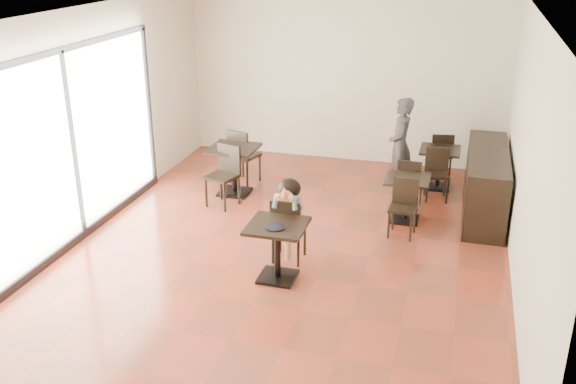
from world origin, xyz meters
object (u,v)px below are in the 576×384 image
(chair_mid_b, at_px, (403,209))
(chair_left_b, at_px, (222,177))
(child, at_px, (289,220))
(adult_patron, at_px, (400,145))
(chair_left_a, at_px, (245,156))
(child_table, at_px, (277,252))
(cafe_table_mid, at_px, (406,199))
(cafe_table_left, at_px, (234,170))
(child_chair, at_px, (289,228))
(chair_mid_a, at_px, (410,183))
(chair_back_b, at_px, (437,175))
(cafe_table_back, at_px, (438,168))
(chair_back_a, at_px, (441,155))

(chair_mid_b, bearing_deg, chair_left_b, 177.72)
(child, bearing_deg, adult_patron, 69.06)
(child, relative_size, chair_left_a, 1.17)
(child_table, height_order, adult_patron, adult_patron)
(cafe_table_mid, bearing_deg, chair_mid_b, -90.00)
(cafe_table_left, height_order, chair_left_b, chair_left_b)
(adult_patron, xyz_separation_m, chair_left_b, (-2.66, -1.44, -0.32))
(child_chair, distance_m, cafe_table_mid, 2.20)
(chair_mid_a, distance_m, chair_back_b, 0.59)
(cafe_table_mid, xyz_separation_m, chair_left_a, (-2.92, 0.91, 0.14))
(cafe_table_back, height_order, chair_mid_b, chair_mid_b)
(child_table, bearing_deg, chair_back_a, 67.76)
(chair_back_a, bearing_deg, cafe_table_mid, 70.41)
(chair_left_b, height_order, chair_back_b, chair_left_b)
(chair_mid_b, height_order, chair_left_a, chair_left_a)
(chair_back_a, bearing_deg, adult_patron, 43.63)
(child, height_order, chair_left_a, child)
(child, bearing_deg, child_chair, 180.00)
(child_table, distance_m, chair_mid_b, 2.20)
(child_table, distance_m, cafe_table_mid, 2.65)
(cafe_table_mid, bearing_deg, cafe_table_left, 173.06)
(adult_patron, distance_m, chair_mid_b, 1.85)
(cafe_table_back, height_order, chair_left_a, chair_left_a)
(chair_left_a, bearing_deg, child_chair, 138.19)
(chair_left_a, bearing_deg, cafe_table_left, 107.76)
(adult_patron, relative_size, chair_left_b, 1.65)
(chair_mid_a, relative_size, chair_left_b, 0.85)
(child, xyz_separation_m, cafe_table_back, (1.78, 3.25, -0.22))
(cafe_table_mid, distance_m, chair_back_a, 2.13)
(child_chair, distance_m, adult_patron, 3.17)
(chair_left_a, bearing_deg, chair_left_b, 107.76)
(child_table, relative_size, cafe_table_left, 0.93)
(cafe_table_back, bearing_deg, child, -118.70)
(cafe_table_left, distance_m, chair_back_a, 3.74)
(child_chair, distance_m, chair_mid_b, 1.80)
(chair_back_a, bearing_deg, chair_left_a, 10.75)
(child_table, bearing_deg, chair_left_b, 126.66)
(cafe_table_left, bearing_deg, chair_back_a, 27.68)
(child_chair, xyz_separation_m, adult_patron, (1.13, 2.95, 0.35))
(child_table, bearing_deg, child_chair, 90.00)
(chair_mid_a, bearing_deg, cafe_table_mid, 94.66)
(cafe_table_mid, bearing_deg, child, -129.09)
(child, xyz_separation_m, chair_mid_b, (1.38, 1.15, -0.16))
(child_chair, relative_size, chair_back_a, 1.07)
(child_chair, bearing_deg, chair_left_b, -44.56)
(child, xyz_separation_m, chair_back_a, (1.78, 3.80, -0.15))
(child, xyz_separation_m, adult_patron, (1.13, 2.95, 0.23))
(child, bearing_deg, chair_mid_a, 58.44)
(child_chair, bearing_deg, cafe_table_mid, -129.09)
(adult_patron, relative_size, chair_back_a, 1.90)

